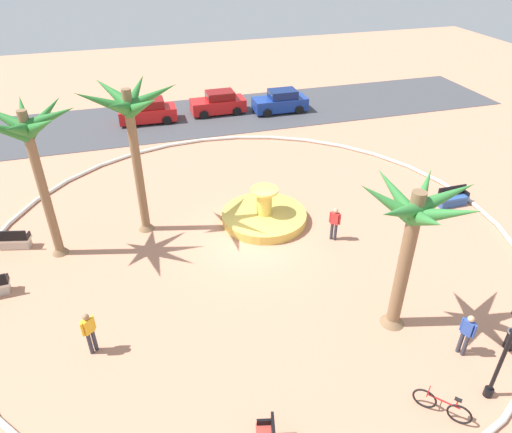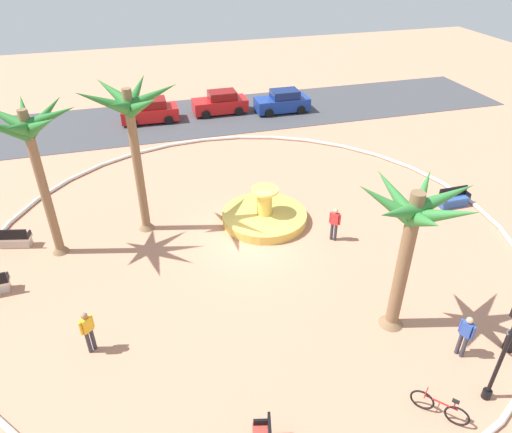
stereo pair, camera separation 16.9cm
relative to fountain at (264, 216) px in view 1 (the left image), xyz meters
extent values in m
plane|color=tan|center=(-1.02, -1.44, -0.28)|extent=(80.00, 80.00, 0.00)
torus|color=silver|center=(-1.02, -1.44, -0.18)|extent=(23.68, 23.68, 0.20)
cube|color=#424247|center=(-1.02, 14.80, -0.26)|extent=(48.00, 8.00, 0.03)
cylinder|color=gold|center=(0.00, 0.00, -0.05)|extent=(4.09, 4.09, 0.45)
cylinder|color=#236093|center=(0.00, 0.00, -0.09)|extent=(3.60, 3.60, 0.34)
cylinder|color=gold|center=(0.00, 0.00, 0.77)|extent=(0.74, 0.74, 1.20)
cylinder|color=#F1C954|center=(0.00, 0.00, 1.44)|extent=(1.31, 1.31, 0.12)
cylinder|color=brown|center=(2.44, -7.81, 2.46)|extent=(0.46, 0.46, 5.48)
cone|color=brown|center=(2.44, -7.81, -0.03)|extent=(0.88, 0.88, 0.50)
cone|color=#337F38|center=(3.41, -7.83, 4.91)|extent=(2.11, 0.60, 1.12)
cone|color=#337F38|center=(3.06, -7.18, 4.71)|extent=(1.83, 1.85, 1.47)
cone|color=#337F38|center=(2.21, -6.95, 4.73)|extent=(1.07, 2.13, 1.43)
cone|color=#337F38|center=(1.68, -7.35, 4.72)|extent=(2.04, 1.54, 1.46)
cone|color=#337F38|center=(1.58, -8.23, 4.87)|extent=(2.13, 1.41, 1.19)
cone|color=#337F38|center=(2.21, -8.69, 4.75)|extent=(1.07, 2.14, 1.40)
cone|color=#337F38|center=(2.99, -8.54, 4.76)|extent=(1.69, 1.99, 1.38)
cylinder|color=brown|center=(-5.54, 0.93, 3.08)|extent=(0.40, 0.40, 6.71)
cone|color=brown|center=(-5.54, 0.93, -0.03)|extent=(0.75, 0.75, 0.50)
cone|color=#28702D|center=(-4.53, 0.96, 6.06)|extent=(2.23, 0.61, 1.28)
cone|color=#28702D|center=(-5.12, 1.84, 6.02)|extent=(1.45, 2.24, 1.34)
cone|color=#28702D|center=(-6.12, 1.80, 6.12)|extent=(1.70, 2.17, 1.16)
cone|color=#28702D|center=(-6.53, 0.96, 6.01)|extent=(2.22, 0.61, 1.37)
cone|color=#28702D|center=(-5.91, 0.00, 6.04)|extent=(1.33, 2.26, 1.32)
cone|color=#28702D|center=(-5.04, 0.11, 5.96)|extent=(1.61, 2.16, 1.46)
cylinder|color=brown|center=(-9.36, 0.09, 2.98)|extent=(0.38, 0.38, 6.51)
cone|color=brown|center=(-9.36, 0.09, -0.03)|extent=(0.73, 0.73, 0.50)
cone|color=#28702D|center=(-8.42, -0.02, 5.91)|extent=(2.12, 0.80, 1.18)
cone|color=#28702D|center=(-8.72, 0.70, 5.76)|extent=(1.85, 1.79, 1.44)
cone|color=#28702D|center=(-9.49, 0.98, 5.79)|extent=(0.85, 2.10, 1.40)
cone|color=#28702D|center=(-10.14, 0.60, 5.88)|extent=(2.04, 1.60, 1.23)
cone|color=#28702D|center=(-10.15, -0.26, 5.74)|extent=(2.07, 1.33, 1.47)
cone|color=#28702D|center=(-9.52, -0.82, 5.86)|extent=(0.91, 2.13, 1.27)
cone|color=#28702D|center=(-8.76, -0.58, 5.81)|extent=(1.77, 1.90, 1.36)
cube|color=#335BA8|center=(9.64, -1.34, 0.17)|extent=(1.60, 0.52, 0.12)
cube|color=black|center=(9.64, -1.13, 0.47)|extent=(1.60, 0.10, 0.50)
cube|color=#2B4E8F|center=(9.64, -1.34, -0.08)|extent=(1.48, 0.47, 0.39)
cube|color=black|center=(10.39, -1.33, 0.31)|extent=(0.08, 0.45, 0.24)
cube|color=black|center=(8.89, -1.35, 0.31)|extent=(0.08, 0.45, 0.24)
cube|color=black|center=(-3.33, -10.70, 0.31)|extent=(0.46, 0.19, 0.24)
cube|color=beige|center=(-11.38, 1.13, 0.17)|extent=(1.67, 0.87, 0.12)
cube|color=black|center=(-11.43, 0.92, 0.47)|extent=(1.57, 0.46, 0.50)
cube|color=#B6ADA0|center=(-11.38, 1.13, -0.08)|extent=(1.54, 0.80, 0.39)
cube|color=black|center=(-10.65, 0.95, 0.31)|extent=(0.19, 0.46, 0.24)
cube|color=black|center=(-11.11, -1.97, 0.31)|extent=(0.10, 0.45, 0.24)
cylinder|color=black|center=(3.68, -11.39, 1.40)|extent=(0.12, 0.12, 3.35)
cylinder|color=black|center=(3.68, -11.39, -0.13)|extent=(0.28, 0.28, 0.30)
cylinder|color=black|center=(5.71, -9.99, 0.07)|extent=(0.40, 0.40, 0.70)
torus|color=black|center=(1.53, -11.16, 0.08)|extent=(0.52, 0.58, 0.72)
torus|color=black|center=(2.19, -11.90, 0.08)|extent=(0.52, 0.58, 0.72)
cylinder|color=#B21919|center=(1.86, -11.53, 0.32)|extent=(0.67, 0.74, 0.05)
cylinder|color=#B21919|center=(2.09, -11.79, 0.47)|extent=(0.04, 0.04, 0.30)
cube|color=black|center=(2.09, -11.79, 0.64)|extent=(0.21, 0.22, 0.06)
cylinder|color=#B21919|center=(1.56, -11.19, 0.45)|extent=(0.35, 0.31, 0.03)
cylinder|color=#33333D|center=(3.96, -9.81, 0.18)|extent=(0.14, 0.14, 0.91)
cylinder|color=#33333D|center=(3.89, -9.64, 0.18)|extent=(0.14, 0.14, 0.91)
cube|color=#2D4CA5|center=(3.92, -9.72, 0.91)|extent=(0.31, 0.39, 0.56)
sphere|color=tan|center=(3.92, -9.72, 1.31)|extent=(0.22, 0.22, 0.22)
cylinder|color=#2D4CA5|center=(4.01, -9.93, 0.91)|extent=(0.09, 0.09, 0.53)
cylinder|color=#2D4CA5|center=(3.84, -9.52, 0.91)|extent=(0.09, 0.09, 0.53)
cylinder|color=#33333D|center=(-8.04, -6.17, 0.18)|extent=(0.14, 0.14, 0.92)
cylinder|color=#33333D|center=(-7.90, -6.06, 0.18)|extent=(0.14, 0.14, 0.92)
cube|color=yellow|center=(-7.97, -6.11, 0.92)|extent=(0.39, 0.37, 0.56)
sphere|color=#9E7051|center=(-7.97, -6.11, 1.32)|extent=(0.22, 0.22, 0.22)
cylinder|color=yellow|center=(-8.14, -6.25, 0.92)|extent=(0.09, 0.09, 0.53)
cylinder|color=yellow|center=(-7.79, -5.98, 0.92)|extent=(0.09, 0.09, 0.53)
cylinder|color=#33333D|center=(2.63, -2.43, 0.15)|extent=(0.14, 0.14, 0.87)
cylinder|color=#33333D|center=(2.50, -2.30, 0.15)|extent=(0.14, 0.14, 0.87)
cube|color=red|center=(2.56, -2.36, 0.87)|extent=(0.39, 0.38, 0.56)
sphere|color=tan|center=(2.56, -2.36, 1.27)|extent=(0.22, 0.22, 0.22)
cylinder|color=red|center=(2.73, -2.51, 0.87)|extent=(0.09, 0.09, 0.53)
cylinder|color=red|center=(2.40, -2.22, 0.87)|extent=(0.09, 0.09, 0.53)
cube|color=red|center=(-4.09, 14.77, 0.36)|extent=(4.04, 1.79, 0.90)
cube|color=maroon|center=(-3.89, 14.76, 1.09)|extent=(2.03, 1.49, 0.60)
cube|color=#333D47|center=(-4.79, 14.78, 1.01)|extent=(0.32, 1.37, 0.51)
cylinder|color=black|center=(-5.35, 13.95, 0.04)|extent=(0.64, 0.23, 0.64)
cylinder|color=black|center=(-5.31, 15.65, 0.04)|extent=(0.64, 0.23, 0.64)
cylinder|color=black|center=(-2.87, 13.89, 0.04)|extent=(0.64, 0.23, 0.64)
cylinder|color=black|center=(-2.83, 15.59, 0.04)|extent=(0.64, 0.23, 0.64)
cube|color=red|center=(1.10, 15.09, 0.36)|extent=(4.02, 1.74, 0.90)
cube|color=maroon|center=(1.30, 15.10, 1.09)|extent=(2.01, 1.46, 0.60)
cube|color=#333D47|center=(0.40, 15.09, 1.01)|extent=(0.30, 1.36, 0.51)
cylinder|color=black|center=(-0.13, 14.23, 0.04)|extent=(0.64, 0.23, 0.64)
cylinder|color=black|center=(-0.14, 15.93, 0.04)|extent=(0.64, 0.23, 0.64)
cylinder|color=black|center=(2.35, 14.26, 0.04)|extent=(0.64, 0.23, 0.64)
cylinder|color=black|center=(2.34, 15.96, 0.04)|extent=(0.64, 0.23, 0.64)
cube|color=navy|center=(5.64, 14.09, 0.36)|extent=(4.01, 1.73, 0.90)
cube|color=navy|center=(5.84, 14.09, 1.09)|extent=(2.01, 1.46, 0.60)
cube|color=#333D47|center=(4.94, 14.10, 1.01)|extent=(0.30, 1.36, 0.51)
cylinder|color=black|center=(4.39, 13.25, 0.04)|extent=(0.64, 0.23, 0.64)
cylinder|color=black|center=(4.41, 14.95, 0.04)|extent=(0.64, 0.23, 0.64)
cylinder|color=black|center=(6.87, 13.23, 0.04)|extent=(0.64, 0.23, 0.64)
cylinder|color=black|center=(6.89, 14.93, 0.04)|extent=(0.64, 0.23, 0.64)
camera|label=1|loc=(-5.83, -18.25, 12.22)|focal=33.02mm
camera|label=2|loc=(-5.67, -18.30, 12.22)|focal=33.02mm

